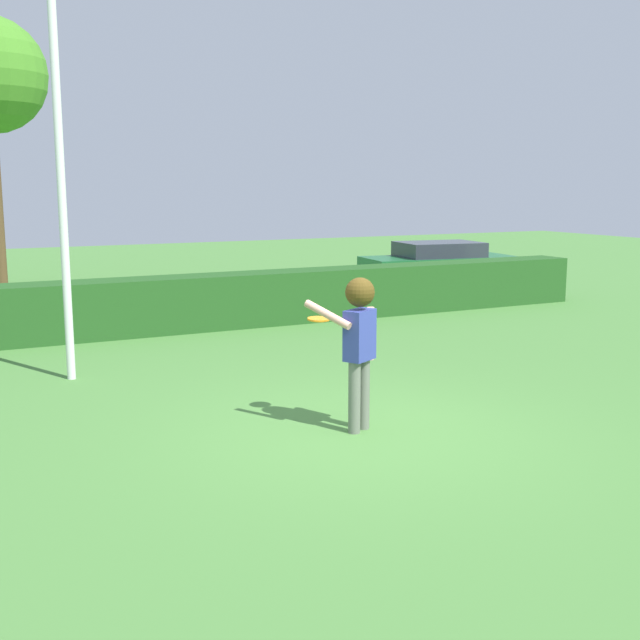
# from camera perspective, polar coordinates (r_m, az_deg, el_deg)

# --- Properties ---
(ground_plane) EXTENTS (60.00, 60.00, 0.00)m
(ground_plane) POSITION_cam_1_polar(r_m,az_deg,el_deg) (9.28, 2.98, -7.99)
(ground_plane) COLOR #4A813A
(person) EXTENTS (0.78, 0.61, 1.79)m
(person) POSITION_cam_1_polar(r_m,az_deg,el_deg) (9.04, 2.81, -1.02)
(person) COLOR slate
(person) RESTS_ON ground
(frisbee) EXTENTS (0.27, 0.27, 0.03)m
(frisbee) POSITION_cam_1_polar(r_m,az_deg,el_deg) (9.47, -0.11, 0.07)
(frisbee) COLOR orange
(lamppost) EXTENTS (0.24, 0.24, 6.78)m
(lamppost) POSITION_cam_1_polar(r_m,az_deg,el_deg) (11.96, -18.31, 13.50)
(lamppost) COLOR silver
(lamppost) RESTS_ON ground
(hedge_row) EXTENTS (19.13, 0.90, 1.06)m
(hedge_row) POSITION_cam_1_polar(r_m,az_deg,el_deg) (15.65, -10.15, 1.15)
(hedge_row) COLOR #22511D
(hedge_row) RESTS_ON ground
(parked_car_green) EXTENTS (4.38, 2.23, 1.25)m
(parked_car_green) POSITION_cam_1_polar(r_m,az_deg,el_deg) (22.29, 8.52, 4.12)
(parked_car_green) COLOR #1E6633
(parked_car_green) RESTS_ON ground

